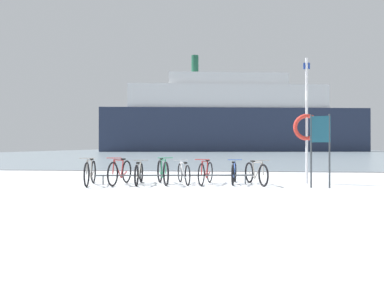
# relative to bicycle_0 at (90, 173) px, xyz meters

# --- Properties ---
(ground) EXTENTS (80.00, 132.00, 0.08)m
(ground) POSITION_rel_bicycle_0_xyz_m (3.71, 49.87, -0.42)
(ground) COLOR silver
(bike_rack) EXTENTS (4.89, 0.58, 0.31)m
(bike_rack) POSITION_rel_bicycle_0_xyz_m (2.55, 0.39, -0.11)
(bike_rack) COLOR #4C5156
(bike_rack) RESTS_ON ground
(bicycle_0) EXTENTS (0.51, 1.80, 0.85)m
(bicycle_0) POSITION_rel_bicycle_0_xyz_m (0.00, 0.00, 0.00)
(bicycle_0) COLOR black
(bicycle_0) RESTS_ON ground
(bicycle_1) EXTENTS (0.46, 1.78, 0.85)m
(bicycle_1) POSITION_rel_bicycle_0_xyz_m (0.87, 0.22, 0.00)
(bicycle_1) COLOR black
(bicycle_1) RESTS_ON ground
(bicycle_2) EXTENTS (0.46, 1.67, 0.75)m
(bicycle_2) POSITION_rel_bicycle_0_xyz_m (1.45, 0.30, -0.04)
(bicycle_2) COLOR black
(bicycle_2) RESTS_ON ground
(bicycle_3) EXTENTS (0.70, 1.65, 0.85)m
(bicycle_3) POSITION_rel_bicycle_0_xyz_m (2.18, 0.39, 0.00)
(bicycle_3) COLOR black
(bicycle_3) RESTS_ON ground
(bicycle_4) EXTENTS (0.66, 1.63, 0.74)m
(bicycle_4) POSITION_rel_bicycle_0_xyz_m (2.82, 0.53, -0.04)
(bicycle_4) COLOR black
(bicycle_4) RESTS_ON ground
(bicycle_5) EXTENTS (0.53, 1.63, 0.80)m
(bicycle_5) POSITION_rel_bicycle_0_xyz_m (3.51, 0.55, -0.02)
(bicycle_5) COLOR black
(bicycle_5) RESTS_ON ground
(bicycle_6) EXTENTS (0.46, 1.66, 0.75)m
(bicycle_6) POSITION_rel_bicycle_0_xyz_m (4.40, 0.72, -0.04)
(bicycle_6) COLOR black
(bicycle_6) RESTS_ON ground
(bicycle_7) EXTENTS (0.66, 1.69, 0.78)m
(bicycle_7) POSITION_rel_bicycle_0_xyz_m (5.06, 0.52, -0.03)
(bicycle_7) COLOR black
(bicycle_7) RESTS_ON ground
(info_sign) EXTENTS (0.55, 0.14, 2.10)m
(info_sign) POSITION_rel_bicycle_0_xyz_m (6.81, -0.17, 1.05)
(info_sign) COLOR #33383D
(info_sign) RESTS_ON ground
(rescue_post) EXTENTS (0.84, 0.13, 3.97)m
(rescue_post) POSITION_rel_bicycle_0_xyz_m (6.69, 0.89, 1.49)
(rescue_post) COLOR silver
(rescue_post) RESTS_ON ground
(ferry_ship) EXTENTS (55.95, 15.35, 20.44)m
(ferry_ship) POSITION_rel_bicycle_0_xyz_m (6.26, 64.58, 6.47)
(ferry_ship) COLOR #232D47
(ferry_ship) RESTS_ON ground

